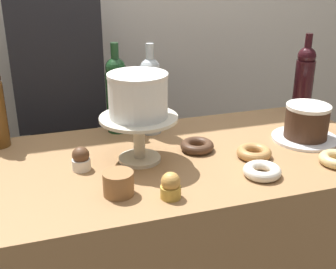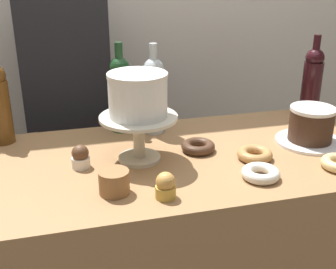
# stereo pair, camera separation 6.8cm
# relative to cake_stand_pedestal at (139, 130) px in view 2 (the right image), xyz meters

# --- Properties ---
(back_wall) EXTENTS (6.00, 0.05, 2.60)m
(back_wall) POSITION_rel_cake_stand_pedestal_xyz_m (0.09, 0.90, 0.27)
(back_wall) COLOR silver
(back_wall) RESTS_ON ground_plane
(cake_stand_pedestal) EXTENTS (0.24, 0.24, 0.15)m
(cake_stand_pedestal) POSITION_rel_cake_stand_pedestal_xyz_m (0.00, 0.00, 0.00)
(cake_stand_pedestal) COLOR beige
(cake_stand_pedestal) RESTS_ON display_counter
(white_layer_cake) EXTENTS (0.18, 0.18, 0.13)m
(white_layer_cake) POSITION_rel_cake_stand_pedestal_xyz_m (-0.00, -0.00, 0.11)
(white_layer_cake) COLOR white
(white_layer_cake) RESTS_ON cake_stand_pedestal
(silver_serving_platter) EXTENTS (0.23, 0.23, 0.01)m
(silver_serving_platter) POSITION_rel_cake_stand_pedestal_xyz_m (0.60, -0.02, -0.10)
(silver_serving_platter) COLOR white
(silver_serving_platter) RESTS_ON display_counter
(chocolate_round_cake) EXTENTS (0.15, 0.15, 0.12)m
(chocolate_round_cake) POSITION_rel_cake_stand_pedestal_xyz_m (0.60, -0.02, -0.03)
(chocolate_round_cake) COLOR #3D2619
(chocolate_round_cake) RESTS_ON silver_serving_platter
(wine_bottle_green) EXTENTS (0.08, 0.08, 0.33)m
(wine_bottle_green) POSITION_rel_cake_stand_pedestal_xyz_m (-0.01, 0.27, 0.04)
(wine_bottle_green) COLOR #193D1E
(wine_bottle_green) RESTS_ON display_counter
(wine_bottle_clear) EXTENTS (0.08, 0.08, 0.33)m
(wine_bottle_clear) POSITION_rel_cake_stand_pedestal_xyz_m (0.10, 0.22, 0.04)
(wine_bottle_clear) COLOR #B2BCC1
(wine_bottle_clear) RESTS_ON display_counter
(wine_bottle_dark_red) EXTENTS (0.08, 0.08, 0.33)m
(wine_bottle_dark_red) POSITION_rel_cake_stand_pedestal_xyz_m (0.75, 0.23, 0.04)
(wine_bottle_dark_red) COLOR black
(wine_bottle_dark_red) RESTS_ON display_counter
(cupcake_chocolate) EXTENTS (0.06, 0.06, 0.07)m
(cupcake_chocolate) POSITION_rel_cake_stand_pedestal_xyz_m (-0.18, -0.01, -0.07)
(cupcake_chocolate) COLOR white
(cupcake_chocolate) RESTS_ON display_counter
(cupcake_caramel) EXTENTS (0.06, 0.06, 0.07)m
(cupcake_caramel) POSITION_rel_cake_stand_pedestal_xyz_m (0.02, -0.25, -0.07)
(cupcake_caramel) COLOR gold
(cupcake_caramel) RESTS_ON display_counter
(donut_chocolate) EXTENTS (0.11, 0.11, 0.03)m
(donut_chocolate) POSITION_rel_cake_stand_pedestal_xyz_m (0.20, 0.02, -0.09)
(donut_chocolate) COLOR #472D1E
(donut_chocolate) RESTS_ON display_counter
(donut_maple) EXTENTS (0.11, 0.11, 0.03)m
(donut_maple) POSITION_rel_cake_stand_pedestal_xyz_m (0.36, -0.09, -0.09)
(donut_maple) COLOR #B27F47
(donut_maple) RESTS_ON display_counter
(donut_sugar) EXTENTS (0.11, 0.11, 0.03)m
(donut_sugar) POSITION_rel_cake_stand_pedestal_xyz_m (0.32, -0.21, -0.09)
(donut_sugar) COLOR silver
(donut_sugar) RESTS_ON display_counter
(cookie_stack) EXTENTS (0.08, 0.08, 0.07)m
(cookie_stack) POSITION_rel_cake_stand_pedestal_xyz_m (-0.11, -0.19, -0.07)
(cookie_stack) COLOR olive
(cookie_stack) RESTS_ON display_counter
(barista_figure) EXTENTS (0.36, 0.22, 1.60)m
(barista_figure) POSITION_rel_cake_stand_pedestal_xyz_m (-0.19, 0.63, -0.19)
(barista_figure) COLOR black
(barista_figure) RESTS_ON ground_plane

